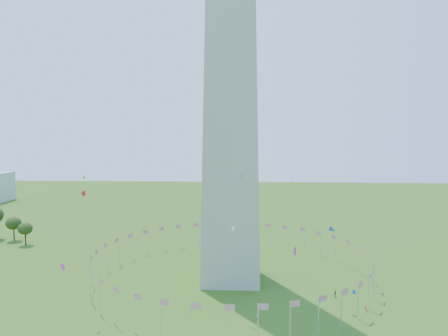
% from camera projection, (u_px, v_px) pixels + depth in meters
% --- Properties ---
extents(flag_ring, '(80.24, 80.24, 9.00)m').
position_uv_depth(flag_ring, '(231.00, 265.00, 128.86)').
color(flag_ring, silver).
rests_on(flag_ring, ground).
extents(kites_aloft, '(94.84, 69.78, 41.61)m').
position_uv_depth(kites_aloft, '(255.00, 235.00, 102.68)').
color(kites_aloft, blue).
rests_on(kites_aloft, ground).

